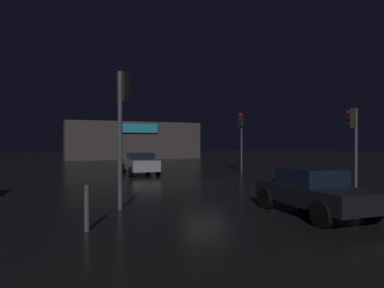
% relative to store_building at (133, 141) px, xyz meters
% --- Properties ---
extents(ground_plane, '(120.00, 120.00, 0.00)m').
position_rel_store_building_xyz_m(ground_plane, '(-2.70, -28.47, -2.43)').
color(ground_plane, black).
extents(store_building, '(17.42, 6.51, 4.86)m').
position_rel_store_building_xyz_m(store_building, '(0.00, 0.00, 0.00)').
color(store_building, '#4C4742').
rests_on(store_building, ground).
extents(traffic_signal_main, '(0.43, 0.41, 3.78)m').
position_rel_store_building_xyz_m(traffic_signal_main, '(2.61, -33.07, 0.32)').
color(traffic_signal_main, '#595B60').
rests_on(traffic_signal_main, ground).
extents(traffic_signal_opposite, '(0.42, 0.42, 4.34)m').
position_rel_store_building_xyz_m(traffic_signal_opposite, '(2.51, -23.64, 0.80)').
color(traffic_signal_opposite, '#595B60').
rests_on(traffic_signal_opposite, ground).
extents(traffic_signal_cross_left, '(0.43, 0.41, 4.56)m').
position_rel_store_building_xyz_m(traffic_signal_cross_left, '(-7.88, -32.94, 0.79)').
color(traffic_signal_cross_left, '#595B60').
rests_on(traffic_signal_cross_left, ground).
extents(car_near, '(2.20, 4.68, 1.50)m').
position_rel_store_building_xyz_m(car_near, '(-4.40, -21.61, -1.65)').
color(car_near, '#B7B7BF').
rests_on(car_near, ground).
extents(car_far, '(2.09, 4.10, 1.42)m').
position_rel_store_building_xyz_m(car_far, '(-2.67, -36.09, -1.70)').
color(car_far, black).
rests_on(car_far, ground).
extents(bollard_kerb_b, '(0.13, 0.13, 1.16)m').
position_rel_store_building_xyz_m(bollard_kerb_b, '(-9.22, -35.29, -1.85)').
color(bollard_kerb_b, '#595B60').
rests_on(bollard_kerb_b, ground).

